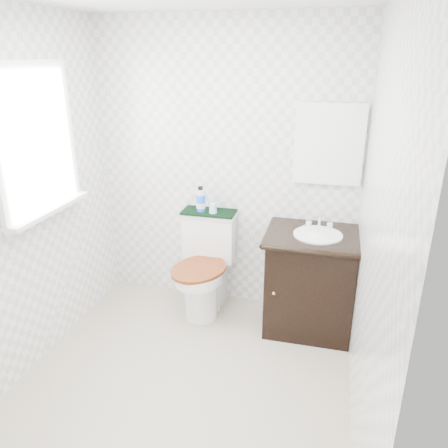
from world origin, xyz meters
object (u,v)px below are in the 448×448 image
at_px(cup, 213,208).
at_px(vanity, 311,279).
at_px(trash_bin, 273,293).
at_px(toilet, 206,270).
at_px(mouthwash_bottle, 201,200).

bearing_deg(cup, vanity, -10.17).
relative_size(vanity, trash_bin, 3.25).
distance_m(toilet, mouthwash_bottle, 0.60).
xyz_separation_m(vanity, cup, (-0.84, 0.15, 0.47)).
bearing_deg(trash_bin, cup, -174.97).
bearing_deg(cup, mouthwash_bottle, 170.08).
bearing_deg(cup, trash_bin, 5.03).
bearing_deg(toilet, mouthwash_bottle, 120.58).
bearing_deg(vanity, trash_bin, 148.16).
xyz_separation_m(toilet, vanity, (0.89, -0.06, 0.06)).
xyz_separation_m(trash_bin, cup, (-0.52, -0.05, 0.76)).
bearing_deg(toilet, trash_bin, 13.30).
bearing_deg(vanity, cup, 169.83).
bearing_deg(mouthwash_bottle, trash_bin, 2.41).
relative_size(toilet, vanity, 0.92).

